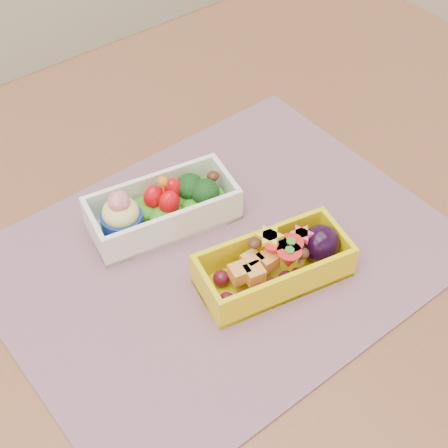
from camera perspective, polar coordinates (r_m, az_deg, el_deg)
table at (r=0.79m, az=-3.81°, el=-7.94°), size 1.20×0.80×0.75m
placemat at (r=0.71m, az=-0.24°, el=-2.63°), size 0.46×0.36×0.00m
bento_white at (r=0.73m, az=-5.25°, el=1.33°), size 0.17×0.10×0.07m
bento_yellow at (r=0.68m, az=4.47°, el=-3.33°), size 0.16×0.10×0.05m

